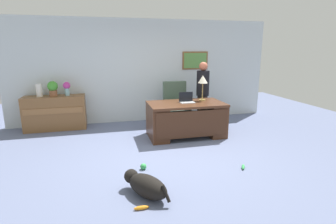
{
  "coord_description": "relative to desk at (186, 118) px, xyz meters",
  "views": [
    {
      "loc": [
        -1.13,
        -4.49,
        1.94
      ],
      "look_at": [
        0.08,
        0.3,
        0.75
      ],
      "focal_mm": 28.18,
      "sensor_mm": 36.0,
      "label": 1
    }
  ],
  "objects": [
    {
      "name": "dog_toy_bone",
      "position": [
        -1.41,
        -2.55,
        -0.39
      ],
      "size": [
        0.19,
        0.05,
        0.05
      ],
      "primitive_type": "ellipsoid",
      "rotation": [
        0.0,
        0.0,
        6.28
      ],
      "color": "orange",
      "rests_on": "ground_plane"
    },
    {
      "name": "vase_empty",
      "position": [
        -3.24,
        1.31,
        0.57
      ],
      "size": [
        0.14,
        0.14,
        0.3
      ],
      "primitive_type": "cylinder",
      "color": "silver",
      "rests_on": "credenza"
    },
    {
      "name": "desk_lamp",
      "position": [
        0.45,
        0.21,
        0.81
      ],
      "size": [
        0.22,
        0.22,
        0.58
      ],
      "color": "#9E8447",
      "rests_on": "desk"
    },
    {
      "name": "dog_lying",
      "position": [
        -1.31,
        -2.25,
        -0.26
      ],
      "size": [
        0.62,
        0.72,
        0.3
      ],
      "color": "black",
      "rests_on": "ground_plane"
    },
    {
      "name": "armchair",
      "position": [
        0.04,
        0.96,
        0.08
      ],
      "size": [
        0.6,
        0.59,
        1.12
      ],
      "color": "#475B4C",
      "rests_on": "ground_plane"
    },
    {
      "name": "back_wall",
      "position": [
        -0.66,
        1.66,
        0.94
      ],
      "size": [
        7.0,
        0.16,
        2.7
      ],
      "color": "silver",
      "rests_on": "ground_plane"
    },
    {
      "name": "dog_toy_plush",
      "position": [
        0.41,
        -1.82,
        -0.39
      ],
      "size": [
        0.13,
        0.18,
        0.05
      ],
      "primitive_type": "ellipsoid",
      "rotation": [
        0.0,
        0.0,
        1.03
      ],
      "color": "green",
      "rests_on": "ground_plane"
    },
    {
      "name": "desk",
      "position": [
        0.0,
        0.0,
        0.0
      ],
      "size": [
        1.68,
        0.93,
        0.77
      ],
      "color": "#4C2B19",
      "rests_on": "ground_plane"
    },
    {
      "name": "laptop",
      "position": [
        0.03,
        0.07,
        0.41
      ],
      "size": [
        0.32,
        0.22,
        0.22
      ],
      "color": "#B2B5BA",
      "rests_on": "desk"
    },
    {
      "name": "credenza",
      "position": [
        -2.94,
        1.31,
        -0.0
      ],
      "size": [
        1.42,
        0.5,
        0.83
      ],
      "color": "brown",
      "rests_on": "ground_plane"
    },
    {
      "name": "ground_plane",
      "position": [
        -0.67,
        -0.94,
        -0.42
      ],
      "size": [
        12.0,
        12.0,
        0.0
      ],
      "primitive_type": "plane",
      "color": "slate"
    },
    {
      "name": "potted_plant",
      "position": [
        -2.94,
        1.31,
        0.61
      ],
      "size": [
        0.24,
        0.24,
        0.36
      ],
      "color": "brown",
      "rests_on": "credenza"
    },
    {
      "name": "person_standing",
      "position": [
        0.69,
        0.8,
        0.42
      ],
      "size": [
        0.32,
        0.32,
        1.62
      ],
      "color": "#262323",
      "rests_on": "ground_plane"
    },
    {
      "name": "dog_toy_ball",
      "position": [
        -1.21,
        -1.45,
        -0.36
      ],
      "size": [
        0.1,
        0.1,
        0.1
      ],
      "primitive_type": "sphere",
      "color": "green",
      "rests_on": "ground_plane"
    },
    {
      "name": "vase_with_flowers",
      "position": [
        -2.62,
        1.31,
        0.61
      ],
      "size": [
        0.17,
        0.17,
        0.33
      ],
      "color": "#8DBECA",
      "rests_on": "credenza"
    }
  ]
}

